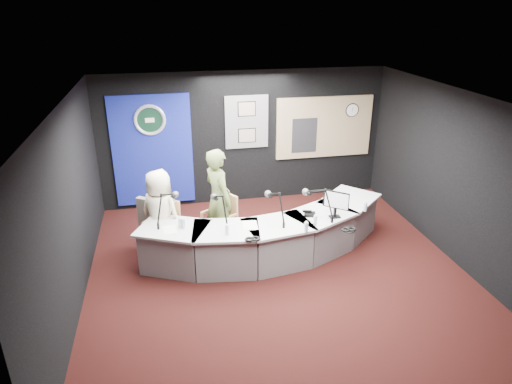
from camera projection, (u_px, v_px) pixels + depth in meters
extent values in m
plane|color=black|center=(278.00, 272.00, 7.43)|extent=(6.00, 6.00, 0.00)
cube|color=silver|center=(282.00, 100.00, 6.33)|extent=(6.00, 6.00, 0.02)
cube|color=black|center=(244.00, 138.00, 9.59)|extent=(6.00, 0.02, 2.80)
cube|color=black|center=(361.00, 319.00, 4.18)|extent=(6.00, 0.02, 2.80)
cube|color=black|center=(70.00, 210.00, 6.32)|extent=(0.02, 6.00, 2.80)
cube|color=black|center=(458.00, 178.00, 7.44)|extent=(0.02, 6.00, 2.80)
cube|color=navy|center=(153.00, 151.00, 9.26)|extent=(1.60, 0.05, 2.30)
torus|color=silver|center=(150.00, 120.00, 8.97)|extent=(0.63, 0.07, 0.63)
cylinder|color=black|center=(150.00, 120.00, 8.98)|extent=(0.48, 0.01, 0.48)
cube|color=slate|center=(247.00, 122.00, 9.43)|extent=(0.90, 0.04, 1.10)
cube|color=gray|center=(247.00, 109.00, 9.29)|extent=(0.34, 0.02, 0.27)
cube|color=gray|center=(247.00, 136.00, 9.51)|extent=(0.34, 0.02, 0.27)
cube|color=tan|center=(324.00, 127.00, 9.82)|extent=(2.12, 0.06, 1.32)
cube|color=#FBE29E|center=(324.00, 127.00, 9.82)|extent=(2.00, 0.02, 1.20)
cube|color=black|center=(304.00, 135.00, 9.77)|extent=(0.55, 0.02, 0.75)
cylinder|color=white|center=(352.00, 110.00, 9.77)|extent=(0.28, 0.01, 0.28)
cube|color=#655E55|center=(151.00, 218.00, 7.86)|extent=(0.46, 0.38, 0.70)
imported|color=#F7EAC5|center=(160.00, 214.00, 7.65)|extent=(0.90, 0.84, 1.55)
imported|color=olive|center=(218.00, 199.00, 7.88)|extent=(0.66, 0.78, 1.82)
cube|color=black|center=(336.00, 200.00, 7.46)|extent=(0.37, 0.31, 0.31)
cube|color=black|center=(310.00, 214.00, 7.64)|extent=(0.22, 0.19, 0.05)
torus|color=black|center=(349.00, 229.00, 7.15)|extent=(0.22, 0.22, 0.04)
torus|color=black|center=(252.00, 239.00, 6.86)|extent=(0.19, 0.19, 0.03)
cube|color=white|center=(170.00, 230.00, 7.17)|extent=(0.24, 0.32, 0.00)
cube|color=white|center=(250.00, 225.00, 7.32)|extent=(0.26, 0.35, 0.00)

